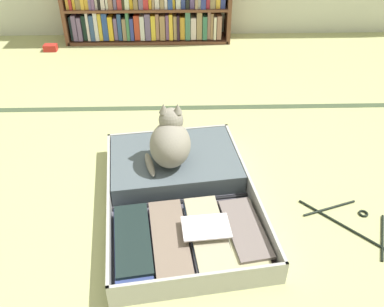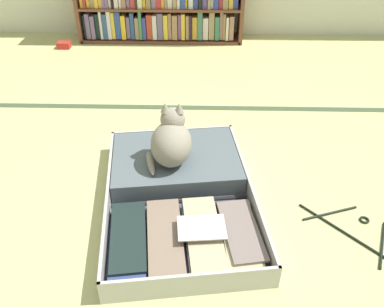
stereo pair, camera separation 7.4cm
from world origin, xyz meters
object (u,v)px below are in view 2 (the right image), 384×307
(black_cat, at_px, (172,141))
(clothes_hanger, at_px, (353,230))
(small_red_pouch, at_px, (64,45))
(open_suitcase, at_px, (178,188))

(black_cat, relative_size, clothes_hanger, 0.79)
(black_cat, bearing_deg, clothes_hanger, -22.99)
(clothes_hanger, height_order, small_red_pouch, small_red_pouch)
(open_suitcase, bearing_deg, small_red_pouch, 119.90)
(clothes_hanger, bearing_deg, open_suitcase, 164.71)
(black_cat, xyz_separation_m, clothes_hanger, (0.75, -0.32, -0.21))
(open_suitcase, distance_m, black_cat, 0.21)
(black_cat, xyz_separation_m, small_red_pouch, (-0.98, 1.64, -0.19))
(open_suitcase, bearing_deg, clothes_hanger, -15.29)
(clothes_hanger, bearing_deg, small_red_pouch, 131.50)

